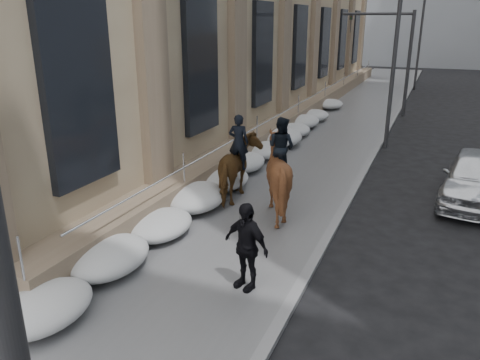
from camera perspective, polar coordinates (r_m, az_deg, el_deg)
name	(u,v)px	position (r m, az deg, el deg)	size (l,w,h in m)	color
ground	(167,289)	(10.41, -8.84, -12.98)	(140.00, 140.00, 0.00)	black
sidewalk	(298,162)	(18.87, 7.14, 2.14)	(5.00, 80.00, 0.12)	#5B5B5E
curb	(365,170)	(18.38, 15.00, 1.17)	(0.24, 80.00, 0.12)	slate
streetlight_mid	(392,42)	(21.54, 18.05, 15.70)	(1.71, 0.24, 8.00)	#2D2D30
streetlight_far	(419,32)	(41.49, 20.96, 16.53)	(1.71, 0.24, 8.00)	#2D2D30
traffic_signal	(394,46)	(29.59, 18.23, 15.20)	(4.10, 0.22, 6.00)	#2D2D30
snow_bank	(248,161)	(17.47, 0.97, 2.32)	(1.70, 18.10, 0.76)	silver
mounted_horse_left	(240,167)	(14.43, -0.06, 1.63)	(1.42, 2.47, 2.65)	#4A3016
mounted_horse_right	(277,172)	(13.40, 4.58, 0.94)	(2.36, 2.51, 2.79)	#492814
pedestrian	(246,246)	(9.68, 0.72, -8.05)	(1.11, 0.46, 1.90)	black
car_silver	(477,177)	(16.37, 26.92, 0.31)	(1.91, 4.76, 1.62)	silver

